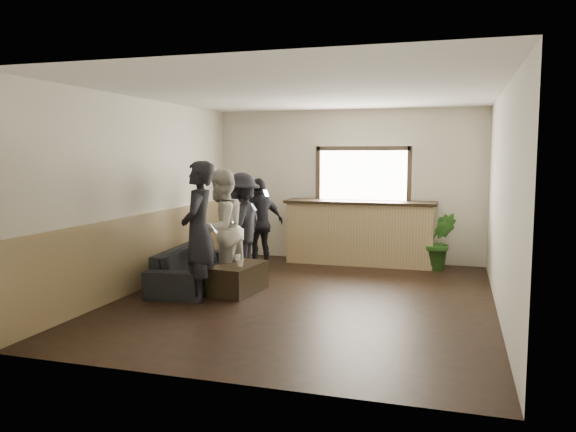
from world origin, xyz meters
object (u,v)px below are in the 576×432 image
(sofa, at_px, (194,267))
(potted_plant, at_px, (439,241))
(coffee_table, at_px, (238,278))
(person_c, at_px, (242,225))
(cup_b, at_px, (240,263))
(person_a, at_px, (199,231))
(cup_a, at_px, (236,257))
(person_d, at_px, (260,223))
(person_b, at_px, (221,229))
(bar_counter, at_px, (360,229))

(sofa, relative_size, potted_plant, 1.96)
(sofa, xyz_separation_m, coffee_table, (0.80, -0.19, -0.08))
(person_c, bearing_deg, cup_b, 20.98)
(person_a, bearing_deg, cup_b, 120.11)
(cup_a, relative_size, person_d, 0.08)
(coffee_table, distance_m, cup_a, 0.37)
(sofa, height_order, cup_b, sofa)
(person_b, relative_size, person_c, 1.04)
(potted_plant, relative_size, person_d, 0.63)
(cup_b, height_order, person_b, person_b)
(person_b, bearing_deg, person_c, -165.63)
(bar_counter, height_order, person_b, bar_counter)
(bar_counter, distance_m, person_c, 2.34)
(coffee_table, bearing_deg, sofa, 166.70)
(coffee_table, xyz_separation_m, cup_a, (-0.13, 0.23, 0.26))
(potted_plant, relative_size, person_a, 0.52)
(coffee_table, bearing_deg, bar_counter, 64.02)
(potted_plant, distance_m, person_d, 3.11)
(cup_b, bearing_deg, person_a, -138.39)
(sofa, xyz_separation_m, cup_a, (0.67, 0.04, 0.18))
(person_a, xyz_separation_m, person_d, (0.05, 2.30, -0.16))
(cup_b, bearing_deg, person_b, 140.97)
(sofa, height_order, person_b, person_b)
(bar_counter, height_order, person_d, bar_counter)
(bar_counter, height_order, cup_a, bar_counter)
(person_b, bearing_deg, cup_a, 113.41)
(bar_counter, height_order, person_c, bar_counter)
(cup_b, height_order, person_a, person_a)
(coffee_table, distance_m, person_b, 0.79)
(sofa, relative_size, person_b, 1.10)
(bar_counter, relative_size, coffee_table, 2.90)
(bar_counter, relative_size, person_a, 1.43)
(bar_counter, xyz_separation_m, cup_a, (-1.43, -2.44, -0.18))
(coffee_table, distance_m, cup_b, 0.31)
(sofa, bearing_deg, coffee_table, -108.88)
(cup_a, height_order, person_c, person_c)
(person_d, bearing_deg, person_a, 38.47)
(sofa, distance_m, person_a, 1.09)
(cup_b, relative_size, person_d, 0.07)
(person_a, distance_m, person_c, 1.57)
(coffee_table, bearing_deg, person_a, -122.65)
(person_a, height_order, person_d, person_a)
(potted_plant, height_order, person_c, person_c)
(cup_b, bearing_deg, cup_a, 118.85)
(person_b, bearing_deg, cup_b, 65.35)
(person_c, bearing_deg, potted_plant, 116.60)
(sofa, relative_size, cup_a, 14.65)
(cup_b, bearing_deg, bar_counter, 66.75)
(coffee_table, bearing_deg, person_c, 108.91)
(person_a, distance_m, person_d, 2.31)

